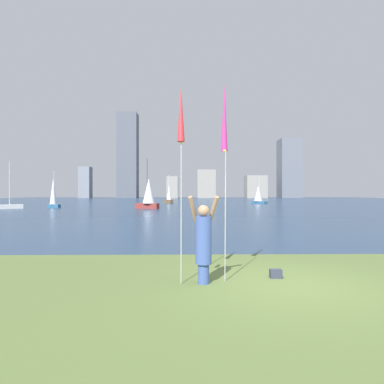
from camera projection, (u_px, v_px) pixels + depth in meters
name	position (u px, v px, depth m)	size (l,w,h in m)	color
ground	(199.00, 204.00, 58.52)	(120.00, 138.00, 0.12)	#5B7038
person	(204.00, 240.00, 7.66)	(0.71, 0.52, 1.93)	#3F59A5
kite_flag_left	(181.00, 120.00, 7.44)	(0.16, 0.61, 4.30)	#B2B2B7
kite_flag_right	(224.00, 122.00, 7.96)	(0.16, 0.41, 4.48)	#B2B2B7
bag	(276.00, 274.00, 8.15)	(0.27, 0.18, 0.20)	#33384C
sailboat_0	(169.00, 195.00, 60.78)	(1.64, 1.68, 5.00)	brown
sailboat_1	(53.00, 193.00, 44.57)	(1.76, 1.10, 4.68)	#2D6084
sailboat_2	(148.00, 194.00, 41.67)	(2.99, 1.94, 6.04)	maroon
sailboat_3	(258.00, 195.00, 60.05)	(2.61, 2.81, 4.73)	#2D6084
sailboat_5	(9.00, 206.00, 41.35)	(2.86, 2.42, 5.60)	silver
skyline_tower_0	(85.00, 182.00, 113.21)	(3.58, 4.08, 10.13)	gray
skyline_tower_1	(128.00, 156.00, 114.09)	(6.40, 6.15, 27.73)	#565B66
skyline_tower_2	(172.00, 187.00, 111.63)	(3.57, 6.30, 6.88)	gray
skyline_tower_3	(206.00, 184.00, 114.29)	(5.99, 3.02, 9.26)	gray
skyline_tower_4	(255.00, 187.00, 115.55)	(6.68, 6.90, 7.34)	gray
skyline_tower_5	(289.00, 169.00, 117.03)	(6.81, 7.09, 19.70)	slate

